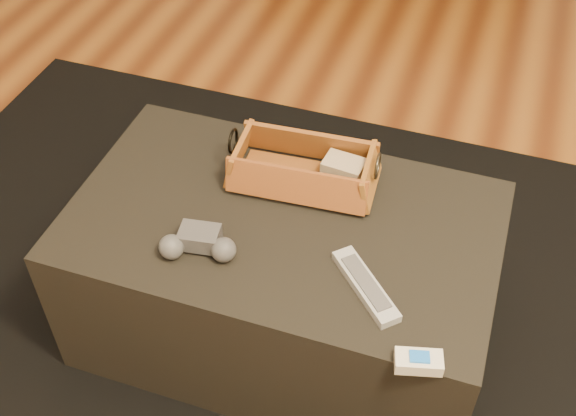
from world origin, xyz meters
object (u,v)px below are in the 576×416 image
(silver_remote, at_px, (366,285))
(cream_gadget, at_px, (419,361))
(ottoman, at_px, (283,277))
(wicker_basket, at_px, (304,169))
(game_controller, at_px, (198,244))
(tv_remote, at_px, (295,178))

(silver_remote, xyz_separation_m, cream_gadget, (0.14, -0.15, 0.00))
(ottoman, bearing_deg, wicker_basket, 87.06)
(wicker_basket, distance_m, game_controller, 0.33)
(ottoman, distance_m, game_controller, 0.32)
(ottoman, bearing_deg, tv_remote, 94.68)
(ottoman, relative_size, silver_remote, 5.35)
(cream_gadget, bearing_deg, wicker_basket, 130.85)
(tv_remote, xyz_separation_m, cream_gadget, (0.39, -0.41, -0.01))
(game_controller, xyz_separation_m, silver_remote, (0.37, 0.02, -0.02))
(silver_remote, bearing_deg, cream_gadget, -46.67)
(wicker_basket, bearing_deg, ottoman, -92.94)
(silver_remote, bearing_deg, game_controller, -177.24)
(wicker_basket, distance_m, cream_gadget, 0.57)
(tv_remote, bearing_deg, game_controller, -124.84)
(ottoman, distance_m, silver_remote, 0.35)
(silver_remote, bearing_deg, wicker_basket, 129.40)
(wicker_basket, relative_size, game_controller, 2.03)
(silver_remote, bearing_deg, ottoman, 148.94)
(silver_remote, distance_m, cream_gadget, 0.21)
(tv_remote, xyz_separation_m, game_controller, (-0.13, -0.28, 0.01))
(wicker_basket, relative_size, cream_gadget, 3.65)
(wicker_basket, bearing_deg, game_controller, -116.66)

